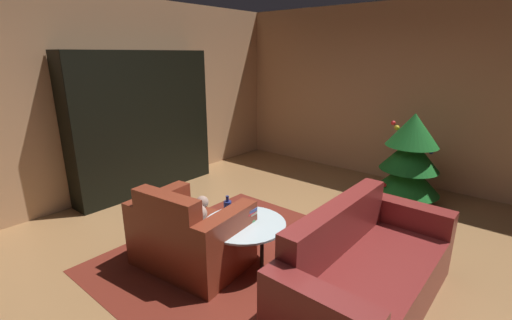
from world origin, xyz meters
The scene contains 11 objects.
ground_plane centered at (0.00, 0.00, 0.00)m, with size 7.64×7.64×0.00m, color olive.
wall_back centered at (0.00, 3.21, 1.40)m, with size 5.75×0.06×2.80m, color tan.
wall_left centered at (-2.84, 0.00, 1.40)m, with size 0.06×6.48×2.80m, color tan.
area_rug centered at (0.05, -0.22, 0.00)m, with size 2.84×2.57×0.01m, color maroon.
bookshelf_unit centered at (-2.58, 0.42, 1.03)m, with size 0.38×2.19×2.07m.
armchair_red centered at (-0.52, -0.62, 0.31)m, with size 1.14×0.87×0.84m.
couch_red centered at (1.05, -0.09, 0.30)m, with size 0.83×1.89×0.85m.
coffee_table centered at (-0.09, -0.29, 0.43)m, with size 0.80×0.80×0.46m.
book_stack_on_table centered at (-0.13, -0.25, 0.54)m, with size 0.23×0.17×0.14m.
bottle_on_table centered at (-0.31, -0.29, 0.55)m, with size 0.08×0.08×0.22m.
decorated_tree centered at (0.62, 2.35, 0.66)m, with size 0.88×0.88×1.27m.
Camera 1 is at (1.96, -2.57, 2.03)m, focal length 24.70 mm.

